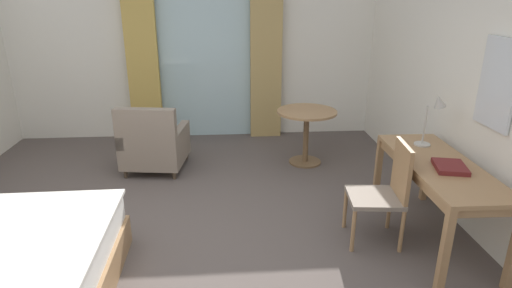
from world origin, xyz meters
The scene contains 13 objects.
ground centered at (0.00, 0.00, -0.05)m, with size 6.00×7.13×0.10m, color #564C47.
wall_back centered at (0.00, 3.31, 1.26)m, with size 5.60×0.12×2.52m, color white.
wall_right centered at (2.74, 0.00, 1.26)m, with size 0.12×6.73×2.52m, color white.
balcony_glass_door centered at (0.16, 3.23, 1.11)m, with size 1.35×0.02×2.21m, color silver.
curtain_panel_left centered at (-0.74, 3.13, 1.20)m, with size 0.45×0.10×2.40m, color tan.
curtain_panel_right centered at (1.06, 3.13, 1.20)m, with size 0.46×0.10×2.40m, color tan.
writing_desk centered at (2.28, 0.12, 0.65)m, with size 0.61×1.55×0.74m.
desk_chair centered at (1.82, 0.12, 0.50)m, with size 0.50×0.48×0.93m.
desk_lamp centered at (2.41, 0.60, 1.07)m, with size 0.27×0.17×0.50m.
closed_book centered at (2.30, -0.01, 0.76)m, with size 0.24×0.31×0.04m, color maroon.
armchair_by_window centered at (-0.46, 1.88, 0.34)m, with size 0.82×0.85×0.87m.
round_cafe_table centered at (1.47, 1.98, 0.53)m, with size 0.76×0.76×0.71m.
wall_mirror centered at (2.66, 0.12, 1.43)m, with size 0.02×0.46×0.74m.
Camera 1 is at (0.44, -3.12, 2.14)m, focal length 29.60 mm.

